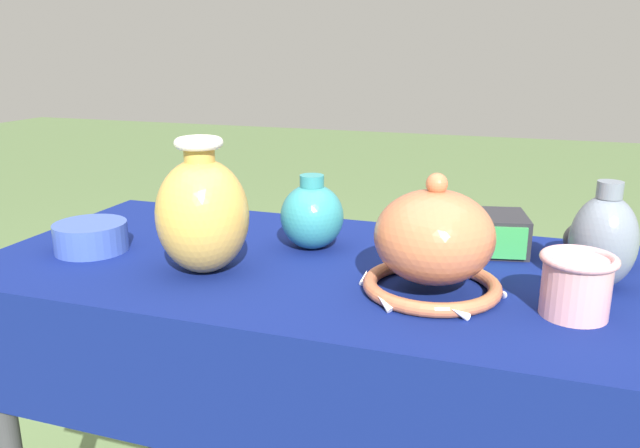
# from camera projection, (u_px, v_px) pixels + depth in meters

# --- Properties ---
(display_table) EXTENTS (1.15, 0.57, 0.72)m
(display_table) POSITION_uv_depth(u_px,v_px,m) (310.00, 311.00, 1.11)
(display_table) COLOR #38383D
(display_table) RESTS_ON ground_plane
(vase_tall_bulbous) EXTENTS (0.15, 0.15, 0.23)m
(vase_tall_bulbous) POSITION_uv_depth(u_px,v_px,m) (202.00, 213.00, 1.02)
(vase_tall_bulbous) COLOR gold
(vase_tall_bulbous) RESTS_ON display_table
(vase_dome_bell) EXTENTS (0.22, 0.21, 0.19)m
(vase_dome_bell) POSITION_uv_depth(u_px,v_px,m) (434.00, 245.00, 0.94)
(vase_dome_bell) COLOR #BC6642
(vase_dome_bell) RESTS_ON display_table
(mosaic_tile_box) EXTENTS (0.17, 0.15, 0.07)m
(mosaic_tile_box) POSITION_uv_depth(u_px,v_px,m) (485.00, 233.00, 1.14)
(mosaic_tile_box) COLOR #232328
(mosaic_tile_box) RESTS_ON display_table
(pot_squat_cobalt) EXTENTS (0.13, 0.13, 0.05)m
(pot_squat_cobalt) POSITION_uv_depth(u_px,v_px,m) (91.00, 237.00, 1.15)
(pot_squat_cobalt) COLOR #3851A8
(pot_squat_cobalt) RESTS_ON display_table
(jar_round_teal) EXTENTS (0.12, 0.12, 0.14)m
(jar_round_teal) POSITION_uv_depth(u_px,v_px,m) (312.00, 216.00, 1.15)
(jar_round_teal) COLOR teal
(jar_round_teal) RESTS_ON display_table
(cup_wide_rose) EXTENTS (0.10, 0.10, 0.09)m
(cup_wide_rose) POSITION_uv_depth(u_px,v_px,m) (576.00, 283.00, 0.86)
(cup_wide_rose) COLOR #D19399
(cup_wide_rose) RESTS_ON display_table
(jar_round_slate) EXTENTS (0.10, 0.10, 0.17)m
(jar_round_slate) POSITION_uv_depth(u_px,v_px,m) (603.00, 240.00, 0.96)
(jar_round_slate) COLOR slate
(jar_round_slate) RESTS_ON display_table
(bowl_shallow_charcoal) EXTENTS (0.11, 0.11, 0.07)m
(bowl_shallow_charcoal) POSITION_uv_depth(u_px,v_px,m) (597.00, 241.00, 1.08)
(bowl_shallow_charcoal) COLOR #2D2D33
(bowl_shallow_charcoal) RESTS_ON display_table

